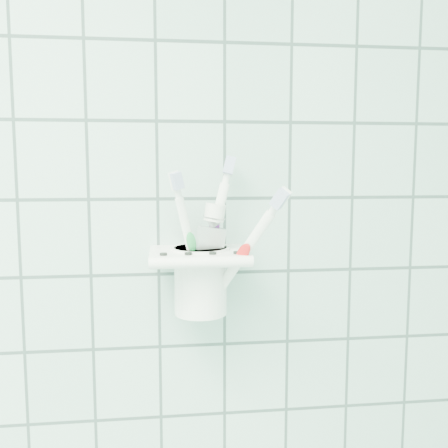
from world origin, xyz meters
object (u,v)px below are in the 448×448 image
holder_bracket (199,256)px  toothpaste_tube (200,249)px  cup (201,278)px  toothbrush_pink (205,238)px  toothbrush_orange (208,231)px  toothbrush_blue (195,230)px

holder_bracket → toothpaste_tube: 0.01m
cup → toothbrush_pink: size_ratio=0.48×
toothbrush_pink → toothbrush_orange: toothbrush_orange is taller
holder_bracket → toothbrush_pink: size_ratio=0.68×
cup → toothbrush_orange: 0.07m
toothbrush_blue → toothbrush_orange: (0.02, 0.01, -0.00)m
holder_bracket → toothbrush_orange: toothbrush_orange is taller
toothbrush_blue → toothpaste_tube: size_ratio=1.42×
toothpaste_tube → cup: bearing=61.4°
holder_bracket → toothpaste_tube: size_ratio=0.87×
cup → toothbrush_blue: 0.07m
cup → toothbrush_orange: (0.01, 0.00, 0.07)m
toothbrush_orange → toothpaste_tube: (-0.01, -0.01, -0.02)m
holder_bracket → toothbrush_pink: toothbrush_pink is taller
holder_bracket → toothbrush_orange: (0.01, 0.01, 0.04)m
toothpaste_tube → toothbrush_orange: bearing=30.0°
toothbrush_orange → toothbrush_blue: bearing=-121.4°
toothbrush_blue → toothbrush_orange: bearing=36.7°
toothbrush_blue → toothpaste_tube: toothbrush_blue is taller
holder_bracket → cup: size_ratio=1.42×
toothbrush_orange → toothbrush_pink: bearing=-85.8°
toothbrush_blue → cup: bearing=46.5°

